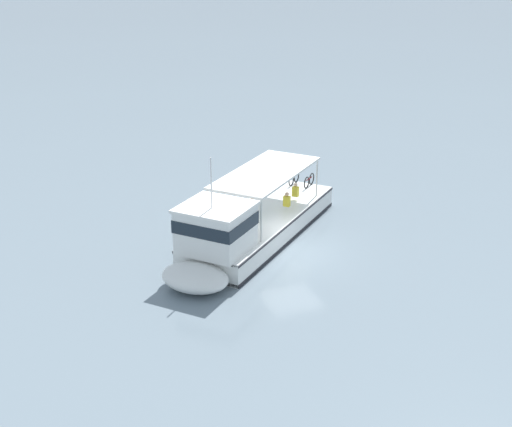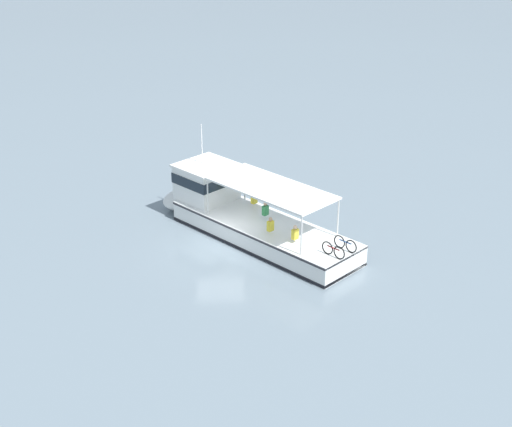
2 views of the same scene
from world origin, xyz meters
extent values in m
plane|color=slate|center=(0.00, 0.00, 0.00)|extent=(400.00, 400.00, 0.00)
cube|color=white|center=(0.68, -2.32, 0.55)|extent=(10.05, 9.74, 1.10)
ellipsoid|color=white|center=(5.20, 1.93, 0.55)|extent=(3.62, 3.65, 1.01)
cube|color=black|center=(0.68, -2.32, 0.10)|extent=(10.08, 9.76, 0.16)
cube|color=#2D2D33|center=(0.68, -2.32, 1.02)|extent=(10.10, 9.78, 0.10)
cube|color=white|center=(3.89, 0.70, 2.05)|extent=(3.76, 3.76, 1.90)
cube|color=#19232D|center=(3.89, 0.70, 2.38)|extent=(3.83, 3.84, 0.56)
cube|color=white|center=(3.89, 0.70, 3.06)|extent=(3.98, 3.99, 0.12)
cube|color=white|center=(0.36, -2.63, 3.15)|extent=(6.90, 6.74, 0.10)
cylinder|color=silver|center=(1.79, 0.59, 2.10)|extent=(0.08, 0.08, 2.00)
cylinder|color=silver|center=(3.65, -1.39, 2.10)|extent=(0.08, 0.08, 2.00)
cylinder|color=silver|center=(-2.94, -3.87, 2.10)|extent=(0.08, 0.08, 2.00)
cylinder|color=silver|center=(-1.08, -5.85, 2.10)|extent=(0.08, 0.08, 2.00)
cylinder|color=silver|center=(4.10, 0.90, 4.22)|extent=(0.06, 0.06, 2.20)
sphere|color=white|center=(4.38, -1.29, 0.50)|extent=(0.36, 0.36, 0.36)
sphere|color=white|center=(1.98, -3.55, 0.50)|extent=(0.36, 0.36, 0.36)
sphere|color=white|center=(-0.28, -5.67, 0.50)|extent=(0.36, 0.36, 0.36)
torus|color=black|center=(-2.94, -5.11, 1.43)|extent=(0.52, 0.50, 0.66)
torus|color=black|center=(-3.45, -5.59, 1.43)|extent=(0.52, 0.50, 0.66)
cylinder|color=maroon|center=(-3.19, -5.35, 1.55)|extent=(0.55, 0.52, 0.06)
torus|color=black|center=(-2.32, -5.77, 1.43)|extent=(0.52, 0.50, 0.66)
torus|color=black|center=(-2.83, -6.25, 1.43)|extent=(0.52, 0.50, 0.66)
cylinder|color=#1E478C|center=(-2.57, -6.01, 1.55)|extent=(0.55, 0.52, 0.06)
cube|color=yellow|center=(-1.68, -3.70, 1.56)|extent=(0.38, 0.38, 0.52)
sphere|color=beige|center=(-1.68, -3.70, 1.93)|extent=(0.20, 0.20, 0.20)
cube|color=yellow|center=(-0.73, -2.55, 1.56)|extent=(0.38, 0.38, 0.52)
sphere|color=tan|center=(-0.73, -2.55, 1.93)|extent=(0.20, 0.20, 0.20)
cube|color=#338C4C|center=(1.15, -2.40, 1.56)|extent=(0.38, 0.38, 0.52)
sphere|color=tan|center=(1.15, -2.40, 1.93)|extent=(0.20, 0.20, 0.20)
cube|color=yellow|center=(2.68, -1.87, 1.56)|extent=(0.38, 0.38, 0.52)
sphere|color=beige|center=(2.68, -1.87, 1.93)|extent=(0.20, 0.20, 0.20)
camera|label=1|loc=(11.37, 26.34, 13.43)|focal=47.65mm
camera|label=2|loc=(-32.85, -0.61, 17.02)|focal=50.62mm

